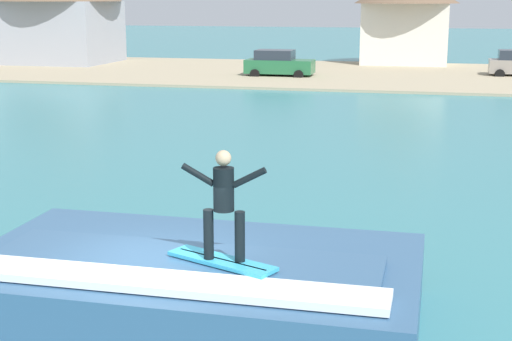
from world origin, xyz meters
TOP-DOWN VIEW (x-y plane):
  - ground_plane at (0.00, 0.00)m, footprint 260.00×260.00m
  - wave_crest at (0.47, 0.58)m, footprint 7.37×4.33m
  - surfboard at (1.12, 0.07)m, footprint 1.89×1.14m
  - surfer at (1.17, 0.04)m, footprint 1.34×0.32m
  - shoreline_bank at (0.00, 42.59)m, footprint 120.00×19.70m
  - car_near_shore at (-6.29, 39.74)m, footprint 4.54×2.30m
  - house_with_chimney at (-25.55, 46.04)m, footprint 10.14×10.14m
  - house_small_cottage at (1.48, 50.99)m, footprint 8.13×8.13m

SIDE VIEW (x-z plane):
  - ground_plane at x=0.00m, z-range 0.00..0.00m
  - shoreline_bank at x=0.00m, z-range 0.00..0.16m
  - wave_crest at x=0.47m, z-range -0.04..1.22m
  - car_near_shore at x=-6.29m, z-range 0.02..1.88m
  - surfboard at x=1.12m, z-range 1.26..1.32m
  - surfer at x=1.17m, z-range 1.42..3.15m
  - house_with_chimney at x=-25.55m, z-range 0.39..8.02m
  - house_small_cottage at x=1.48m, z-range 0.70..7.90m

